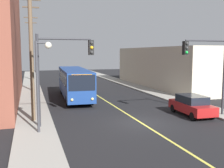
# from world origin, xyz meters

# --- Properties ---
(ground_plane) EXTENTS (120.00, 120.00, 0.00)m
(ground_plane) POSITION_xyz_m (0.00, 0.00, 0.00)
(ground_plane) COLOR black
(sidewalk_left) EXTENTS (2.50, 90.00, 0.15)m
(sidewalk_left) POSITION_xyz_m (-7.25, 10.00, 0.07)
(sidewalk_left) COLOR gray
(sidewalk_left) RESTS_ON ground
(sidewalk_right) EXTENTS (2.50, 90.00, 0.15)m
(sidewalk_right) POSITION_xyz_m (7.25, 10.00, 0.07)
(sidewalk_right) COLOR gray
(sidewalk_right) RESTS_ON ground
(lane_stripe_center) EXTENTS (0.16, 60.00, 0.01)m
(lane_stripe_center) POSITION_xyz_m (0.00, 15.00, 0.01)
(lane_stripe_center) COLOR #D8CC4C
(lane_stripe_center) RESTS_ON ground
(building_right_warehouse) EXTENTS (12.00, 23.07, 5.70)m
(building_right_warehouse) POSITION_xyz_m (14.50, 18.17, 2.85)
(building_right_warehouse) COLOR beige
(building_right_warehouse) RESTS_ON ground
(city_bus) EXTENTS (3.14, 12.25, 3.20)m
(city_bus) POSITION_xyz_m (-2.84, 11.68, 1.82)
(city_bus) COLOR navy
(city_bus) RESTS_ON ground
(parked_car_red) EXTENTS (1.96, 4.46, 1.62)m
(parked_car_red) POSITION_xyz_m (4.73, 0.92, 0.84)
(parked_car_red) COLOR maroon
(parked_car_red) RESTS_ON ground
(utility_pole_near) EXTENTS (2.40, 0.28, 11.84)m
(utility_pole_near) POSITION_xyz_m (-7.29, 2.45, 6.60)
(utility_pole_near) COLOR brown
(utility_pole_near) RESTS_ON sidewalk_left
(utility_pole_mid) EXTENTS (2.40, 0.28, 11.84)m
(utility_pole_mid) POSITION_xyz_m (-7.02, 18.04, 6.60)
(utility_pole_mid) COLOR brown
(utility_pole_mid) RESTS_ON sidewalk_left
(utility_pole_far) EXTENTS (2.40, 0.28, 11.51)m
(utility_pole_far) POSITION_xyz_m (-6.91, 33.07, 6.43)
(utility_pole_far) COLOR brown
(utility_pole_far) RESTS_ON sidewalk_left
(traffic_signal_left_corner) EXTENTS (3.75, 0.48, 6.00)m
(traffic_signal_left_corner) POSITION_xyz_m (-5.41, 0.62, 4.30)
(traffic_signal_left_corner) COLOR #2D2D33
(traffic_signal_left_corner) RESTS_ON sidewalk_left
(traffic_signal_right_corner) EXTENTS (3.75, 0.48, 6.00)m
(traffic_signal_right_corner) POSITION_xyz_m (5.41, 0.06, 4.30)
(traffic_signal_right_corner) COLOR #2D2D33
(traffic_signal_right_corner) RESTS_ON sidewalk_right
(street_lamp_left) EXTENTS (0.98, 0.40, 5.50)m
(street_lamp_left) POSITION_xyz_m (-6.83, -0.67, 3.74)
(street_lamp_left) COLOR #38383D
(street_lamp_left) RESTS_ON sidewalk_left
(fire_hydrant) EXTENTS (0.44, 0.26, 0.84)m
(fire_hydrant) POSITION_xyz_m (6.85, 4.08, 0.58)
(fire_hydrant) COLOR red
(fire_hydrant) RESTS_ON sidewalk_right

